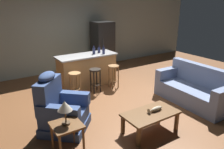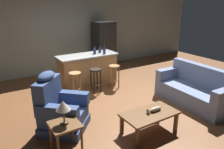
{
  "view_description": "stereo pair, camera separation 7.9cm",
  "coord_description": "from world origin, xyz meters",
  "px_view_note": "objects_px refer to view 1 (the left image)",
  "views": [
    {
      "loc": [
        -2.82,
        -4.37,
        2.49
      ],
      "look_at": [
        -0.04,
        -0.1,
        0.75
      ],
      "focal_mm": 35.0,
      "sensor_mm": 36.0,
      "label": 1
    },
    {
      "loc": [
        -2.75,
        -4.41,
        2.49
      ],
      "look_at": [
        -0.04,
        -0.1,
        0.75
      ],
      "focal_mm": 35.0,
      "sensor_mm": 36.0,
      "label": 2
    }
  ],
  "objects_px": {
    "couch": "(195,90)",
    "bar_stool_middle": "(95,76)",
    "refrigerator": "(103,46)",
    "bottle_wine_dark": "(104,51)",
    "bar_stool_left": "(75,80)",
    "fish_figurine": "(155,109)",
    "bottle_short_amber": "(94,51)",
    "bottle_tall_green": "(99,50)",
    "bar_stool_right": "(114,72)",
    "end_table": "(67,129)",
    "coffee_table": "(151,115)",
    "table_lamp": "(65,107)",
    "recliner_near_lamp": "(61,110)",
    "kitchen_island": "(87,70)"
  },
  "relations": [
    {
      "from": "fish_figurine",
      "to": "bar_stool_middle",
      "type": "height_order",
      "value": "bar_stool_middle"
    },
    {
      "from": "coffee_table",
      "to": "fish_figurine",
      "type": "distance_m",
      "value": 0.15
    },
    {
      "from": "fish_figurine",
      "to": "kitchen_island",
      "type": "distance_m",
      "value": 2.98
    },
    {
      "from": "refrigerator",
      "to": "bottle_wine_dark",
      "type": "bearing_deg",
      "value": -119.63
    },
    {
      "from": "coffee_table",
      "to": "couch",
      "type": "xyz_separation_m",
      "value": [
        1.85,
        0.39,
        -0.02
      ]
    },
    {
      "from": "bottle_short_amber",
      "to": "bottle_wine_dark",
      "type": "height_order",
      "value": "bottle_wine_dark"
    },
    {
      "from": "fish_figurine",
      "to": "bottle_wine_dark",
      "type": "distance_m",
      "value": 2.91
    },
    {
      "from": "bottle_tall_green",
      "to": "table_lamp",
      "type": "bearing_deg",
      "value": -128.88
    },
    {
      "from": "recliner_near_lamp",
      "to": "bar_stool_middle",
      "type": "xyz_separation_m",
      "value": [
        1.5,
        1.29,
        0.05
      ]
    },
    {
      "from": "coffee_table",
      "to": "kitchen_island",
      "type": "height_order",
      "value": "kitchen_island"
    },
    {
      "from": "kitchen_island",
      "to": "coffee_table",
      "type": "bearing_deg",
      "value": -92.53
    },
    {
      "from": "kitchen_island",
      "to": "bar_stool_right",
      "type": "distance_m",
      "value": 0.84
    },
    {
      "from": "end_table",
      "to": "bar_stool_right",
      "type": "relative_size",
      "value": 0.82
    },
    {
      "from": "bar_stool_right",
      "to": "bar_stool_left",
      "type": "bearing_deg",
      "value": 180.0
    },
    {
      "from": "coffee_table",
      "to": "bar_stool_right",
      "type": "height_order",
      "value": "bar_stool_right"
    },
    {
      "from": "coffee_table",
      "to": "bottle_wine_dark",
      "type": "xyz_separation_m",
      "value": [
        0.62,
        2.8,
        0.68
      ]
    },
    {
      "from": "couch",
      "to": "bottle_tall_green",
      "type": "xyz_separation_m",
      "value": [
        -1.26,
        2.63,
        0.69
      ]
    },
    {
      "from": "table_lamp",
      "to": "bottle_short_amber",
      "type": "bearing_deg",
      "value": 53.27
    },
    {
      "from": "coffee_table",
      "to": "couch",
      "type": "bearing_deg",
      "value": 11.82
    },
    {
      "from": "bar_stool_left",
      "to": "fish_figurine",
      "type": "bearing_deg",
      "value": -74.27
    },
    {
      "from": "couch",
      "to": "recliner_near_lamp",
      "type": "xyz_separation_m",
      "value": [
        -3.28,
        0.66,
        0.08
      ]
    },
    {
      "from": "refrigerator",
      "to": "bottle_tall_green",
      "type": "relative_size",
      "value": 8.37
    },
    {
      "from": "bottle_tall_green",
      "to": "bottle_short_amber",
      "type": "xyz_separation_m",
      "value": [
        -0.23,
        -0.09,
        0.02
      ]
    },
    {
      "from": "couch",
      "to": "bar_stool_middle",
      "type": "relative_size",
      "value": 2.83
    },
    {
      "from": "bar_stool_middle",
      "to": "table_lamp",
      "type": "bearing_deg",
      "value": -129.25
    },
    {
      "from": "recliner_near_lamp",
      "to": "bottle_wine_dark",
      "type": "distance_m",
      "value": 2.77
    },
    {
      "from": "coffee_table",
      "to": "bar_stool_middle",
      "type": "bearing_deg",
      "value": 88.39
    },
    {
      "from": "end_table",
      "to": "table_lamp",
      "type": "bearing_deg",
      "value": 93.85
    },
    {
      "from": "fish_figurine",
      "to": "bottle_tall_green",
      "type": "distance_m",
      "value": 3.11
    },
    {
      "from": "table_lamp",
      "to": "end_table",
      "type": "bearing_deg",
      "value": -86.15
    },
    {
      "from": "coffee_table",
      "to": "bottle_short_amber",
      "type": "distance_m",
      "value": 3.03
    },
    {
      "from": "bar_stool_right",
      "to": "fish_figurine",
      "type": "bearing_deg",
      "value": -103.7
    },
    {
      "from": "fish_figurine",
      "to": "bottle_short_amber",
      "type": "height_order",
      "value": "bottle_short_amber"
    },
    {
      "from": "kitchen_island",
      "to": "refrigerator",
      "type": "bearing_deg",
      "value": 43.37
    },
    {
      "from": "bar_stool_left",
      "to": "recliner_near_lamp",
      "type": "bearing_deg",
      "value": -124.26
    },
    {
      "from": "coffee_table",
      "to": "bar_stool_middle",
      "type": "xyz_separation_m",
      "value": [
        0.07,
        2.34,
        0.11
      ]
    },
    {
      "from": "bottle_wine_dark",
      "to": "kitchen_island",
      "type": "bearing_deg",
      "value": 160.55
    },
    {
      "from": "couch",
      "to": "bottle_wine_dark",
      "type": "bearing_deg",
      "value": -61.38
    },
    {
      "from": "end_table",
      "to": "bottle_short_amber",
      "type": "distance_m",
      "value": 3.36
    },
    {
      "from": "fish_figurine",
      "to": "end_table",
      "type": "height_order",
      "value": "end_table"
    },
    {
      "from": "bar_stool_left",
      "to": "couch",
      "type": "bearing_deg",
      "value": -39.13
    },
    {
      "from": "refrigerator",
      "to": "fish_figurine",
      "type": "bearing_deg",
      "value": -107.17
    },
    {
      "from": "table_lamp",
      "to": "couch",
      "type": "bearing_deg",
      "value": 1.6
    },
    {
      "from": "bottle_short_amber",
      "to": "bottle_tall_green",
      "type": "bearing_deg",
      "value": 20.56
    },
    {
      "from": "bar_stool_right",
      "to": "bottle_wine_dark",
      "type": "distance_m",
      "value": 0.74
    },
    {
      "from": "fish_figurine",
      "to": "bar_stool_left",
      "type": "xyz_separation_m",
      "value": [
        -0.66,
        2.35,
        0.01
      ]
    },
    {
      "from": "fish_figurine",
      "to": "bottle_tall_green",
      "type": "bearing_deg",
      "value": 81.02
    },
    {
      "from": "coffee_table",
      "to": "bar_stool_left",
      "type": "relative_size",
      "value": 1.62
    },
    {
      "from": "table_lamp",
      "to": "bottle_tall_green",
      "type": "distance_m",
      "value": 3.51
    },
    {
      "from": "refrigerator",
      "to": "bar_stool_right",
      "type": "bearing_deg",
      "value": -111.44
    }
  ]
}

